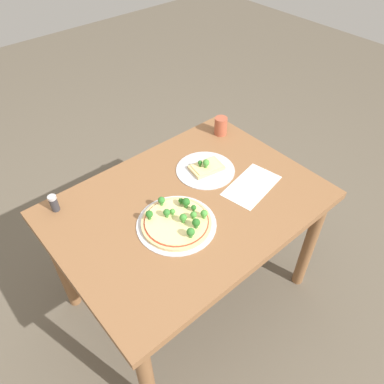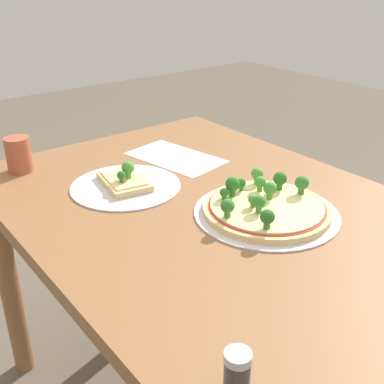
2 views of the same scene
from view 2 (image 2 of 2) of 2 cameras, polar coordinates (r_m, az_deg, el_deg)
dining_table at (r=1.17m, az=1.99°, el=-5.48°), size 1.14×0.83×0.70m
pizza_tray_whole at (r=1.09m, az=8.71°, el=-1.74°), size 0.33×0.33×0.07m
pizza_tray_slice at (r=1.22m, az=-7.94°, el=1.09°), size 0.28×0.28×0.07m
drinking_cup at (r=1.36m, az=-19.86°, el=4.19°), size 0.07×0.07×0.09m
condiment_shaker at (r=0.65m, az=5.35°, el=-20.88°), size 0.04×0.04×0.08m
paper_menu at (r=1.39m, az=-1.96°, el=4.11°), size 0.30×0.21×0.00m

